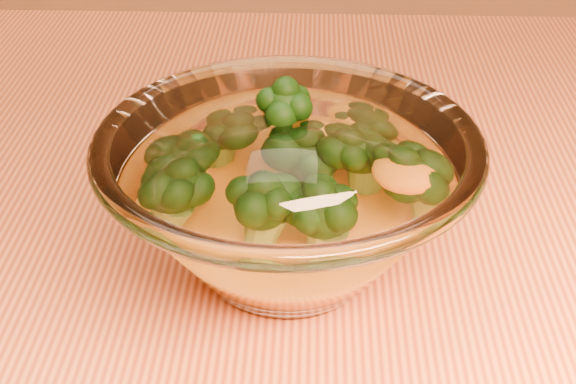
{
  "coord_description": "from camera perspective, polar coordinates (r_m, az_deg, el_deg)",
  "views": [
    {
      "loc": [
        -0.1,
        -0.38,
        1.05
      ],
      "look_at": [
        -0.11,
        -0.01,
        0.8
      ],
      "focal_mm": 50.0,
      "sensor_mm": 36.0,
      "label": 1
    }
  ],
  "objects": [
    {
      "name": "table",
      "position": [
        0.56,
        11.56,
        -12.9
      ],
      "size": [
        1.2,
        0.8,
        0.75
      ],
      "color": "#BF6B39",
      "rests_on": "ground"
    },
    {
      "name": "glass_bowl",
      "position": [
        0.45,
        0.0,
        -0.49
      ],
      "size": [
        0.21,
        0.21,
        0.09
      ],
      "color": "white",
      "rests_on": "table"
    },
    {
      "name": "cheese_sauce",
      "position": [
        0.46,
        0.0,
        -2.54
      ],
      "size": [
        0.12,
        0.12,
        0.03
      ],
      "primitive_type": "ellipsoid",
      "color": "orange",
      "rests_on": "glass_bowl"
    },
    {
      "name": "broccoli_heap",
      "position": [
        0.44,
        -0.01,
        1.21
      ],
      "size": [
        0.16,
        0.12,
        0.08
      ],
      "color": "black",
      "rests_on": "cheese_sauce"
    }
  ]
}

